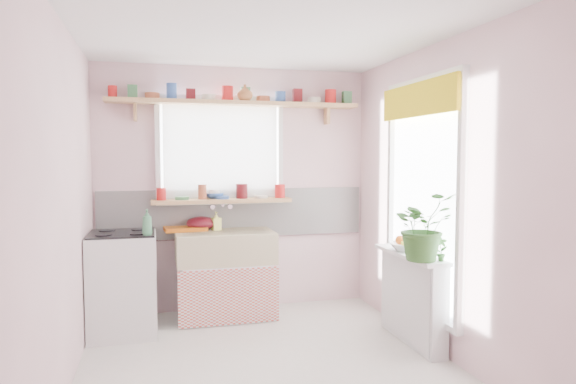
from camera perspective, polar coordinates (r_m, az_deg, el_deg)
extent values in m
plane|color=silver|center=(4.10, -2.12, -18.85)|extent=(3.20, 3.20, 0.00)
plane|color=white|center=(3.88, -2.22, 17.54)|extent=(3.20, 3.20, 0.00)
plane|color=#FBD3D7|center=(5.36, -5.89, 0.33)|extent=(2.80, 0.00, 2.80)
plane|color=#FBD3D7|center=(2.27, 6.71, -4.68)|extent=(2.80, 0.00, 2.80)
plane|color=#FBD3D7|center=(3.75, -23.57, -1.56)|extent=(0.00, 3.20, 3.20)
plane|color=#FBD3D7|center=(4.32, 16.29, -0.69)|extent=(0.00, 3.20, 3.20)
cube|color=white|center=(5.37, -5.85, -2.34)|extent=(2.74, 0.03, 0.50)
cube|color=#C88191|center=(5.39, -5.83, -4.46)|extent=(2.74, 0.02, 0.12)
cube|color=white|center=(5.32, -7.52, 4.60)|extent=(1.20, 0.01, 1.00)
cube|color=white|center=(5.26, -7.43, 4.61)|extent=(1.15, 0.02, 0.95)
cube|color=white|center=(4.49, 14.92, -0.49)|extent=(0.01, 1.10, 1.90)
cube|color=gold|center=(4.46, 14.15, 9.92)|extent=(0.03, 1.20, 0.28)
cube|color=white|center=(5.20, -6.96, -10.69)|extent=(0.85, 0.55, 0.55)
cube|color=#CB493B|center=(4.93, -6.51, -11.50)|extent=(0.95, 0.02, 0.53)
cube|color=beige|center=(5.11, -7.00, -6.07)|extent=(0.95, 0.55, 0.30)
cylinder|color=silver|center=(5.30, -7.40, -1.35)|extent=(0.03, 0.22, 0.03)
cube|color=white|center=(4.88, -17.85, -9.72)|extent=(0.58, 0.58, 0.90)
cube|color=black|center=(4.79, -17.97, -4.42)|extent=(0.56, 0.56, 0.02)
cylinder|color=black|center=(4.66, -19.79, -4.51)|extent=(0.14, 0.14, 0.01)
cylinder|color=black|center=(4.65, -16.34, -4.47)|extent=(0.14, 0.14, 0.01)
cylinder|color=black|center=(4.94, -19.51, -4.04)|extent=(0.14, 0.14, 0.01)
cylinder|color=black|center=(4.92, -16.25, -3.99)|extent=(0.14, 0.14, 0.01)
cube|color=white|center=(4.59, 13.67, -11.47)|extent=(0.15, 0.90, 0.75)
cube|color=white|center=(4.49, 13.41, -6.78)|extent=(0.22, 0.95, 0.03)
cube|color=tan|center=(5.23, -7.31, -0.98)|extent=(1.40, 0.22, 0.04)
cube|color=tan|center=(5.25, -5.74, 9.77)|extent=(2.52, 0.24, 0.04)
cylinder|color=red|center=(5.20, -18.92, 10.51)|extent=(0.11, 0.11, 0.12)
cylinder|color=#3F7F4C|center=(5.19, -16.88, 10.56)|extent=(0.11, 0.11, 0.12)
cylinder|color=#A55133|center=(5.19, -14.84, 10.28)|extent=(0.11, 0.11, 0.06)
cylinder|color=#3359A5|center=(5.19, -12.81, 10.64)|extent=(0.11, 0.11, 0.12)
cylinder|color=#590F14|center=(5.20, -10.78, 10.65)|extent=(0.11, 0.11, 0.12)
cylinder|color=silver|center=(5.22, -8.75, 10.33)|extent=(0.11, 0.11, 0.06)
cylinder|color=red|center=(5.24, -6.75, 10.65)|extent=(0.11, 0.11, 0.12)
cylinder|color=#3F7F4C|center=(5.27, -4.76, 10.62)|extent=(0.11, 0.11, 0.12)
cylinder|color=#A55133|center=(5.30, -2.79, 10.27)|extent=(0.11, 0.11, 0.06)
cylinder|color=#3359A5|center=(5.35, -0.85, 10.54)|extent=(0.11, 0.11, 0.12)
cylinder|color=#590F14|center=(5.39, 1.05, 10.49)|extent=(0.11, 0.11, 0.12)
cylinder|color=silver|center=(5.44, 2.92, 10.11)|extent=(0.11, 0.11, 0.06)
cylinder|color=red|center=(5.50, 4.75, 10.34)|extent=(0.11, 0.11, 0.12)
cylinder|color=#3F7F4C|center=(5.56, 6.54, 10.26)|extent=(0.11, 0.11, 0.12)
cylinder|color=red|center=(5.18, -14.13, -0.23)|extent=(0.11, 0.11, 0.12)
cylinder|color=#3F7F4C|center=(5.18, -11.85, -0.19)|extent=(0.11, 0.11, 0.12)
cylinder|color=#A55133|center=(5.20, -9.57, -0.48)|extent=(0.11, 0.11, 0.06)
cylinder|color=#3359A5|center=(5.22, -7.32, -0.11)|extent=(0.11, 0.11, 0.12)
cylinder|color=#590F14|center=(5.25, -5.08, -0.07)|extent=(0.11, 0.11, 0.12)
cylinder|color=silver|center=(5.29, -2.87, -0.35)|extent=(0.11, 0.11, 0.06)
cylinder|color=red|center=(5.34, -0.70, 0.01)|extent=(0.11, 0.11, 0.12)
cube|color=#CD6212|center=(5.24, -11.39, -3.98)|extent=(0.44, 0.35, 0.04)
ellipsoid|color=#580F19|center=(5.25, -9.61, -3.43)|extent=(0.31, 0.31, 0.14)
imported|color=#316026|center=(4.15, 14.78, -3.71)|extent=(0.53, 0.47, 0.54)
imported|color=silver|center=(4.56, 12.99, -5.96)|extent=(0.37, 0.37, 0.07)
imported|color=#2F6026|center=(4.18, 16.61, -6.06)|extent=(0.11, 0.09, 0.20)
imported|color=#F9FB6F|center=(5.19, -7.99, -3.21)|extent=(0.10, 0.10, 0.19)
imported|color=white|center=(5.27, -8.18, -0.25)|extent=(0.13, 0.13, 0.09)
imported|color=#3562AD|center=(5.27, -8.15, -0.42)|extent=(0.23, 0.23, 0.06)
imported|color=#A36132|center=(5.21, -4.81, 10.93)|extent=(0.17, 0.17, 0.16)
imported|color=#468C5E|center=(4.55, -15.39, -3.26)|extent=(0.10, 0.10, 0.23)
sphere|color=#D85612|center=(4.55, 13.01, -5.24)|extent=(0.08, 0.08, 0.08)
sphere|color=#D85612|center=(4.61, 13.49, -5.14)|extent=(0.08, 0.08, 0.08)
sphere|color=#D85612|center=(4.55, 12.33, -5.24)|extent=(0.08, 0.08, 0.08)
cylinder|color=yellow|center=(4.52, 13.53, -5.20)|extent=(0.18, 0.04, 0.10)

